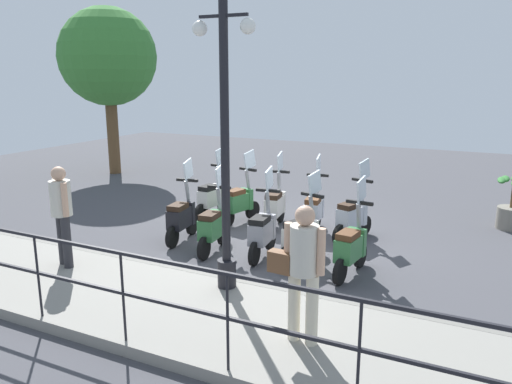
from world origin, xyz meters
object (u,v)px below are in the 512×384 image
Objects in this scene: potted_palm at (512,208)px; scooter_far_3 at (240,201)px; pedestrian_distant at (62,209)px; scooter_near_0 at (351,246)px; tree_large at (108,58)px; scooter_far_4 at (212,197)px; scooter_far_2 at (275,205)px; lamp_post_near at (225,163)px; scooter_near_1 at (302,236)px; scooter_near_2 at (263,231)px; scooter_near_3 at (213,226)px; scooter_far_1 at (314,210)px; pedestrian_with_bag at (302,264)px; scooter_near_4 at (182,216)px; scooter_far_0 at (353,216)px.

scooter_far_3 reaches higher than potted_palm.
pedestrian_distant reaches higher than scooter_near_0.
scooter_far_4 is at bearing -119.26° from tree_large.
scooter_far_2 is (-2.05, 4.39, 0.04)m from potted_palm.
scooter_far_3 is at bearing 24.97° from lamp_post_near.
tree_large is 3.33× the size of scooter_near_1.
scooter_near_0 is (1.51, -1.38, -1.45)m from lamp_post_near.
scooter_near_2 is (1.64, 0.21, -1.45)m from lamp_post_near.
potted_palm is 6.25m from scooter_far_4.
scooter_near_3 is at bearing -126.74° from tree_large.
scooter_near_3 is 1.00× the size of scooter_far_2.
pedestrian_distant is 1.03× the size of scooter_near_0.
scooter_near_0 is 1.00× the size of scooter_far_1.
pedestrian_with_bag is at bearing -170.87° from scooter_near_0.
tree_large is 7.03m from scooter_far_4.
scooter_near_2 is 1.75m from scooter_near_4.
scooter_far_4 is (3.78, -0.43, -0.60)m from pedestrian_distant.
potted_palm is (5.38, -3.67, -1.48)m from lamp_post_near.
scooter_near_4 is (0.26, 0.85, 0.00)m from scooter_near_3.
lamp_post_near reaches higher than potted_palm.
scooter_near_1 is 1.61m from scooter_near_3.
scooter_near_3 is (-3.88, 4.78, 0.04)m from potted_palm.
scooter_near_2 is 1.00× the size of scooter_far_0.
scooter_near_1 is (2.08, -3.18, -0.60)m from pedestrian_distant.
scooter_near_3 is at bearing 52.39° from pedestrian_with_bag.
scooter_far_1 is at bearing -16.99° from scooter_near_2.
scooter_near_3 is at bearing 159.84° from scooter_far_2.
scooter_near_1 is at bearing -16.50° from lamp_post_near.
scooter_far_4 is (-3.08, -5.49, -3.12)m from tree_large.
scooter_near_4 is at bearing 57.52° from pedestrian_with_bag.
lamp_post_near is 3.01m from scooter_near_4.
scooter_far_1 is (-2.05, 3.54, 0.04)m from potted_palm.
lamp_post_near is 2.62× the size of scooter_near_0.
scooter_near_0 is 4.08m from scooter_far_4.
scooter_near_2 is at bearing 38.92° from pedestrian_with_bag.
lamp_post_near reaches higher than scooter_far_2.
scooter_near_3 is 1.87m from scooter_far_2.
scooter_near_2 is 1.95m from scooter_far_0.
scooter_far_4 is (1.61, 0.29, 0.00)m from scooter_near_4.
scooter_far_4 is at bearing 33.76° from lamp_post_near.
scooter_near_1 and scooter_far_1 have the same top height.
scooter_far_3 is at bearing 85.94° from scooter_far_2.
scooter_near_0 is at bearing -107.77° from scooter_far_3.
scooter_near_0 is 2.20m from scooter_far_1.
scooter_near_4 is 1.00× the size of scooter_far_0.
scooter_far_3 is at bearing 33.21° from scooter_near_2.
scooter_near_4 is at bearing 80.59° from scooter_near_2.
pedestrian_with_bag is 1.03× the size of scooter_far_4.
scooter_near_1 is (0.15, 0.88, 0.00)m from scooter_near_0.
pedestrian_distant is at bearing 88.32° from pedestrian_with_bag.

